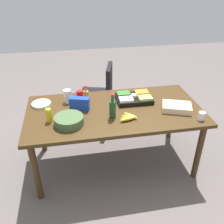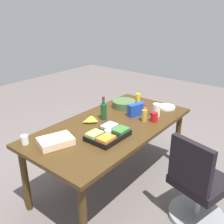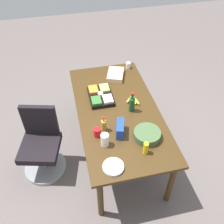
{
  "view_description": "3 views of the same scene",
  "coord_description": "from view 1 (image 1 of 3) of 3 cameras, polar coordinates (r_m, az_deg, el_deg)",
  "views": [
    {
      "loc": [
        0.46,
        2.41,
        2.23
      ],
      "look_at": [
        0.05,
        0.1,
        0.82
      ],
      "focal_mm": 39.91,
      "sensor_mm": 36.0,
      "label": 1
    },
    {
      "loc": [
        -2.04,
        -1.63,
        2.02
      ],
      "look_at": [
        0.13,
        0.1,
        0.88
      ],
      "focal_mm": 40.93,
      "sensor_mm": 36.0,
      "label": 2
    },
    {
      "loc": [
        2.27,
        -0.6,
        3.0
      ],
      "look_at": [
        0.06,
        -0.09,
        0.83
      ],
      "focal_mm": 40.86,
      "sensor_mm": 36.0,
      "label": 3
    }
  ],
  "objects": [
    {
      "name": "dressing_bottle",
      "position": [
        2.98,
        -5.92,
        3.7
      ],
      "size": [
        0.07,
        0.07,
        0.21
      ],
      "color": "gold",
      "rests_on": "conference_table"
    },
    {
      "name": "mustard_bottle",
      "position": [
        2.68,
        -14.26,
        -0.72
      ],
      "size": [
        0.07,
        0.07,
        0.15
      ],
      "primitive_type": "cylinder",
      "rotation": [
        0.0,
        0.0,
        0.28
      ],
      "color": "yellow",
      "rests_on": "conference_table"
    },
    {
      "name": "paper_cup",
      "position": [
        2.81,
        19.84,
        -0.87
      ],
      "size": [
        0.08,
        0.08,
        0.09
      ],
      "primitive_type": "cylinder",
      "rotation": [
        0.0,
        0.0,
        -0.16
      ],
      "color": "white",
      "rests_on": "conference_table"
    },
    {
      "name": "red_solo_cup",
      "position": [
        3.07,
        -7.39,
        3.93
      ],
      "size": [
        0.08,
        0.08,
        0.11
      ],
      "primitive_type": "cylinder",
      "rotation": [
        0.0,
        0.0,
        -0.02
      ],
      "color": "red",
      "rests_on": "conference_table"
    },
    {
      "name": "mayo_jar",
      "position": [
        3.01,
        -10.13,
        3.6
      ],
      "size": [
        0.1,
        0.1,
        0.16
      ],
      "primitive_type": "cylinder",
      "rotation": [
        0.0,
        0.0,
        -0.1
      ],
      "color": "white",
      "rests_on": "conference_table"
    },
    {
      "name": "wine_bottle",
      "position": [
        2.64,
        0.13,
        0.74
      ],
      "size": [
        0.09,
        0.09,
        0.28
      ],
      "color": "#184924",
      "rests_on": "conference_table"
    },
    {
      "name": "salad_bowl",
      "position": [
        2.61,
        -9.84,
        -1.89
      ],
      "size": [
        0.37,
        0.37,
        0.09
      ],
      "primitive_type": "cylinder",
      "rotation": [
        0.0,
        0.0,
        -0.24
      ],
      "color": "#435E37",
      "rests_on": "conference_table"
    },
    {
      "name": "banana_bunch",
      "position": [
        2.66,
        3.89,
        -1.21
      ],
      "size": [
        0.21,
        0.18,
        0.04
      ],
      "color": "yellow",
      "rests_on": "conference_table"
    },
    {
      "name": "office_chair",
      "position": [
        3.93,
        -3.03,
        2.63
      ],
      "size": [
        0.59,
        0.59,
        0.95
      ],
      "color": "gray",
      "rests_on": "ground"
    },
    {
      "name": "chip_bag_blue",
      "position": [
        2.83,
        -7.44,
        1.89
      ],
      "size": [
        0.23,
        0.14,
        0.15
      ],
      "primitive_type": "cube",
      "rotation": [
        0.0,
        0.0,
        -0.29
      ],
      "color": "#1A3FB2",
      "rests_on": "conference_table"
    },
    {
      "name": "ground_plane",
      "position": [
        3.32,
        0.51,
        -11.32
      ],
      "size": [
        10.0,
        10.0,
        0.0
      ],
      "primitive_type": "plane",
      "color": "#645A57"
    },
    {
      "name": "conference_table",
      "position": [
        2.89,
        0.57,
        -0.8
      ],
      "size": [
        1.99,
        1.01,
        0.8
      ],
      "color": "#3F2B12",
      "rests_on": "ground"
    },
    {
      "name": "paper_plate_stack",
      "position": [
        3.04,
        -15.89,
        1.78
      ],
      "size": [
        0.26,
        0.26,
        0.03
      ],
      "primitive_type": "cylinder",
      "rotation": [
        0.0,
        0.0,
        -0.19
      ],
      "color": "white",
      "rests_on": "conference_table"
    },
    {
      "name": "veggie_tray",
      "position": [
        3.03,
        5.06,
        3.23
      ],
      "size": [
        0.42,
        0.3,
        0.09
      ],
      "color": "black",
      "rests_on": "conference_table"
    },
    {
      "name": "sheet_cake",
      "position": [
        2.91,
        14.59,
        1.07
      ],
      "size": [
        0.38,
        0.32,
        0.07
      ],
      "primitive_type": "cube",
      "rotation": [
        0.0,
        0.0,
        -0.35
      ],
      "color": "beige",
      "rests_on": "conference_table"
    }
  ]
}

